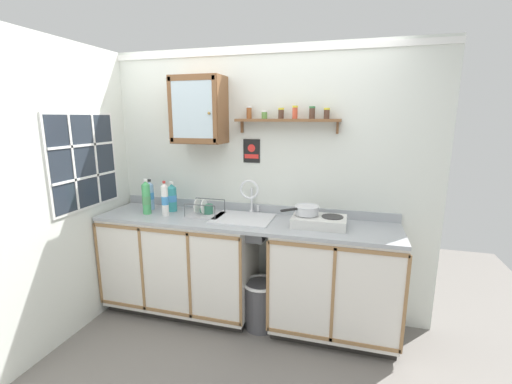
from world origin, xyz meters
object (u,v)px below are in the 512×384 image
at_px(hot_plate_stove, 319,221).
at_px(bottle_detergent_teal_2, 172,198).
at_px(dish_rack, 204,213).
at_px(wall_cabinet, 199,110).
at_px(bottle_opaque_white_1, 165,200).
at_px(trash_bin, 261,303).
at_px(saucepan, 306,210).
at_px(mug, 208,210).
at_px(sink, 244,221).
at_px(bottle_soda_green_3, 146,198).
at_px(bottle_water_blue_0, 150,195).
at_px(warning_sign, 251,151).

distance_m(hot_plate_stove, bottle_detergent_teal_2, 1.39).
distance_m(dish_rack, wall_cabinet, 0.92).
relative_size(bottle_opaque_white_1, dish_rack, 1.02).
height_order(dish_rack, trash_bin, dish_rack).
height_order(hot_plate_stove, dish_rack, dish_rack).
distance_m(saucepan, bottle_opaque_white_1, 1.27).
xyz_separation_m(bottle_detergent_teal_2, mug, (0.37, -0.03, -0.08)).
bearing_deg(wall_cabinet, dish_rack, -57.94).
xyz_separation_m(saucepan, mug, (-0.91, 0.04, -0.08)).
xyz_separation_m(hot_plate_stove, mug, (-1.01, 0.06, 0.01)).
relative_size(bottle_detergent_teal_2, mug, 2.46).
height_order(sink, trash_bin, sink).
bearing_deg(bottle_soda_green_3, sink, 6.11).
relative_size(saucepan, bottle_detergent_teal_2, 1.03).
xyz_separation_m(mug, trash_bin, (0.54, -0.14, -0.78)).
bearing_deg(dish_rack, mug, 57.39).
bearing_deg(dish_rack, bottle_opaque_white_1, -164.93).
xyz_separation_m(bottle_water_blue_0, mug, (0.61, -0.03, -0.09)).
distance_m(saucepan, dish_rack, 0.93).
xyz_separation_m(hot_plate_stove, trash_bin, (-0.47, -0.08, -0.77)).
distance_m(saucepan, wall_cabinet, 1.29).
distance_m(bottle_soda_green_3, warning_sign, 1.06).
bearing_deg(bottle_water_blue_0, wall_cabinet, 5.12).
bearing_deg(sink, wall_cabinet, 167.28).
relative_size(warning_sign, trash_bin, 0.49).
distance_m(hot_plate_stove, wall_cabinet, 1.43).
bearing_deg(wall_cabinet, bottle_detergent_teal_2, -170.10).
xyz_separation_m(bottle_soda_green_3, wall_cabinet, (0.47, 0.20, 0.79)).
xyz_separation_m(hot_plate_stove, dish_rack, (-1.03, 0.03, -0.01)).
distance_m(hot_plate_stove, dish_rack, 1.03).
bearing_deg(wall_cabinet, trash_bin, -19.06).
bearing_deg(sink, trash_bin, -32.11).
bearing_deg(mug, trash_bin, -14.51).
bearing_deg(hot_plate_stove, bottle_detergent_teal_2, 176.31).
relative_size(hot_plate_stove, bottle_water_blue_0, 1.48).
height_order(hot_plate_stove, bottle_opaque_white_1, bottle_opaque_white_1).
relative_size(saucepan, mug, 2.54).
relative_size(wall_cabinet, warning_sign, 2.73).
xyz_separation_m(bottle_soda_green_3, dish_rack, (0.53, 0.09, -0.12)).
xyz_separation_m(mug, wall_cabinet, (-0.09, 0.08, 0.89)).
xyz_separation_m(bottle_water_blue_0, bottle_detergent_teal_2, (0.24, -0.00, -0.01)).
bearing_deg(trash_bin, sink, 147.89).
bearing_deg(sink, bottle_opaque_white_1, -171.86).
distance_m(hot_plate_stove, saucepan, 0.14).
xyz_separation_m(bottle_soda_green_3, mug, (0.56, 0.12, -0.10)).
bearing_deg(dish_rack, trash_bin, -10.83).
relative_size(bottle_water_blue_0, mug, 2.55).
xyz_separation_m(sink, bottle_opaque_white_1, (-0.71, -0.10, 0.18)).
xyz_separation_m(bottle_soda_green_3, trash_bin, (1.10, -0.02, -0.88)).
distance_m(sink, mug, 0.36).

